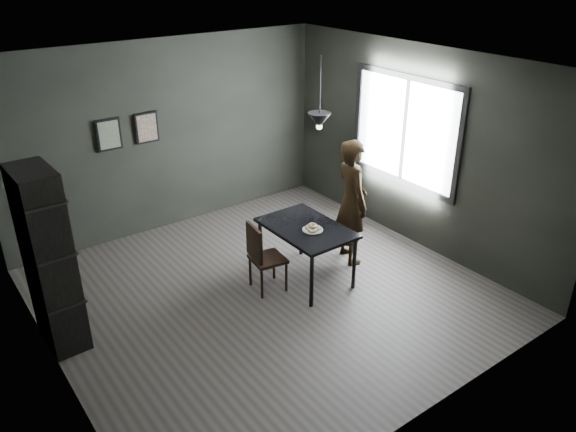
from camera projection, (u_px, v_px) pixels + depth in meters
ground at (268, 293)px, 7.02m from camera, size 5.00×5.00×0.00m
back_wall at (170, 136)px, 8.22m from camera, size 5.00×0.10×2.80m
ceiling at (264, 66)px, 5.80m from camera, size 5.00×5.00×0.02m
window_assembly at (404, 131)px, 7.79m from camera, size 0.04×1.96×1.56m
cafe_table at (306, 232)px, 7.05m from camera, size 0.80×1.20×0.75m
white_plate at (313, 230)px, 6.91m from camera, size 0.23×0.23×0.01m
donut_pile at (313, 228)px, 6.89m from camera, size 0.20×0.20×0.09m
woman at (352, 202)px, 7.43m from camera, size 0.58×0.72×1.72m
wood_chair at (262, 254)px, 6.87m from camera, size 0.45×0.45×0.91m
shelf_unit at (49, 261)px, 5.75m from camera, size 0.40×0.68×2.01m
pendant_lamp at (319, 120)px, 6.65m from camera, size 0.28×0.28×0.86m
framed_print_left at (109, 135)px, 7.63m from camera, size 0.34×0.04×0.44m
framed_print_right at (147, 128)px, 7.92m from camera, size 0.34×0.04×0.44m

